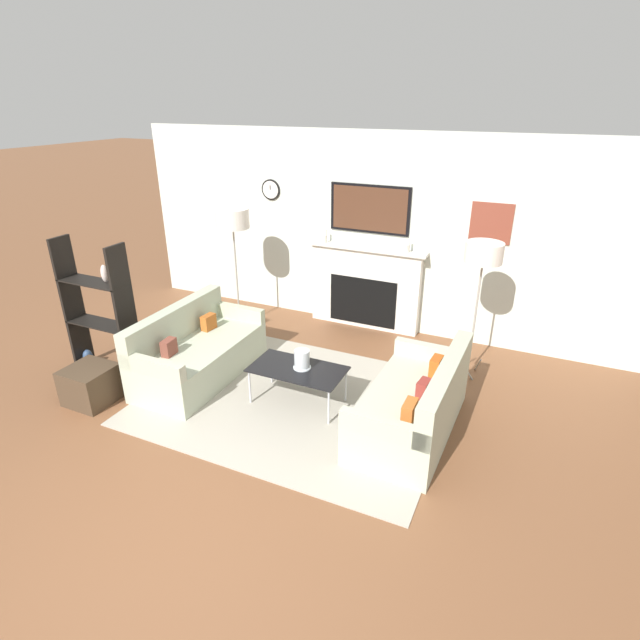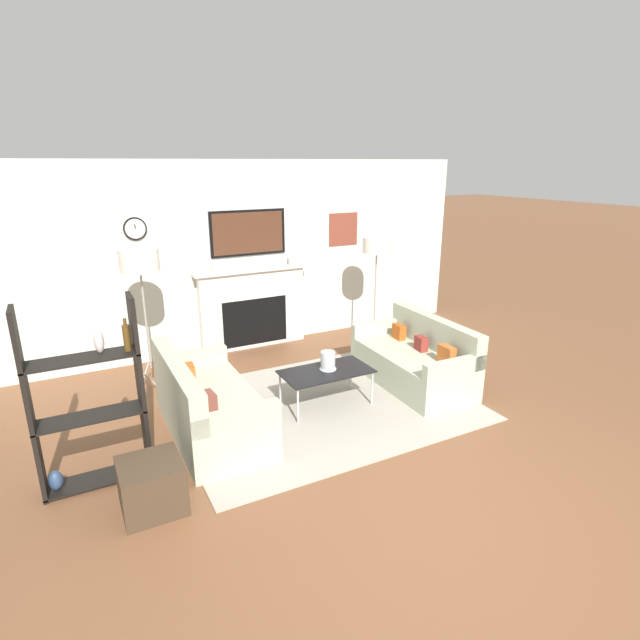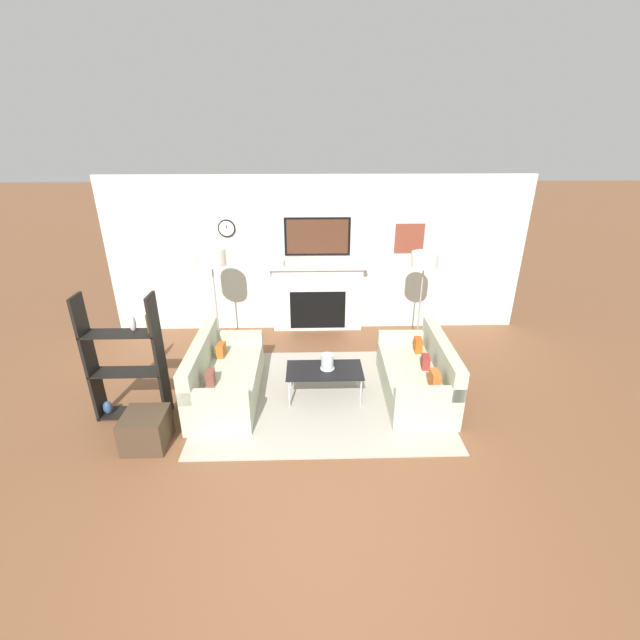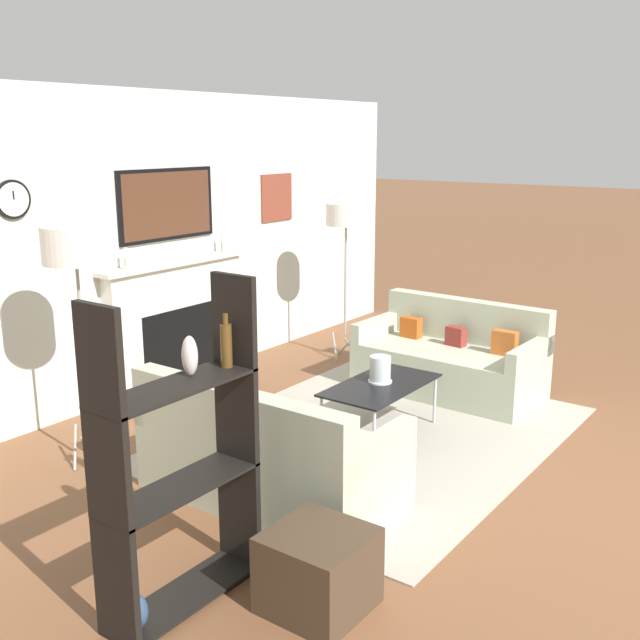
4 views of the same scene
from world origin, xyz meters
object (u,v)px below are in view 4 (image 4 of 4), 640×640
object	(u,v)px
ottoman	(318,570)
coffee_table	(381,388)
floor_lamp_left	(75,248)
couch_right	(451,361)
couch_left	(267,458)
hurricane_candle	(380,371)
floor_lamp_right	(346,217)
shelf_unit	(178,464)

from	to	relation	value
ottoman	coffee_table	bearing A→B (deg)	23.72
floor_lamp_left	couch_right	bearing A→B (deg)	-25.28
couch_left	floor_lamp_left	xyz separation A→B (m)	(-0.32, 1.39, 1.28)
couch_right	coffee_table	world-z (taller)	couch_right
coffee_table	ottoman	world-z (taller)	coffee_table
hurricane_candle	ottoman	world-z (taller)	hurricane_candle
floor_lamp_right	shelf_unit	size ratio (longest dim) A/B	1.01
shelf_unit	ottoman	bearing A→B (deg)	-58.41
couch_right	shelf_unit	bearing A→B (deg)	-174.57
ottoman	hurricane_candle	bearing A→B (deg)	24.05
shelf_unit	hurricane_candle	bearing A→B (deg)	8.29
coffee_table	floor_lamp_left	distance (m)	2.48
shelf_unit	floor_lamp_right	bearing A→B (deg)	23.44
couch_left	couch_right	size ratio (longest dim) A/B	1.01
shelf_unit	floor_lamp_left	bearing A→B (deg)	66.34
hurricane_candle	floor_lamp_left	world-z (taller)	floor_lamp_left
floor_lamp_left	floor_lamp_right	xyz separation A→B (m)	(3.26, 0.00, -0.07)
ottoman	couch_right	bearing A→B (deg)	15.59
shelf_unit	coffee_table	bearing A→B (deg)	7.70
ottoman	floor_lamp_left	bearing A→B (deg)	80.11
couch_right	couch_left	bearing A→B (deg)	179.96
floor_lamp_right	floor_lamp_left	bearing A→B (deg)	-180.00
couch_left	ottoman	size ratio (longest dim) A/B	3.49
couch_right	floor_lamp_left	size ratio (longest dim) A/B	0.96
ottoman	floor_lamp_right	bearing A→B (deg)	32.41
couch_left	floor_lamp_right	xyz separation A→B (m)	(2.95, 1.39, 1.20)
couch_left	floor_lamp_left	bearing A→B (deg)	102.83
couch_right	hurricane_candle	size ratio (longest dim) A/B	7.90
shelf_unit	couch_right	bearing A→B (deg)	5.43
shelf_unit	ottoman	distance (m)	0.88
floor_lamp_left	shelf_unit	bearing A→B (deg)	-113.66
couch_right	floor_lamp_right	xyz separation A→B (m)	(0.31, 1.39, 1.21)
couch_left	ottoman	distance (m)	1.19
coffee_table	hurricane_candle	size ratio (longest dim) A/B	4.84
couch_left	coffee_table	xyz separation A→B (m)	(1.35, -0.03, 0.10)
coffee_table	couch_right	bearing A→B (deg)	1.07
couch_right	shelf_unit	world-z (taller)	shelf_unit
floor_lamp_right	couch_left	bearing A→B (deg)	-154.73
couch_left	coffee_table	bearing A→B (deg)	-1.10
floor_lamp_right	shelf_unit	distance (m)	4.45
coffee_table	shelf_unit	world-z (taller)	shelf_unit
coffee_table	hurricane_candle	world-z (taller)	hurricane_candle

